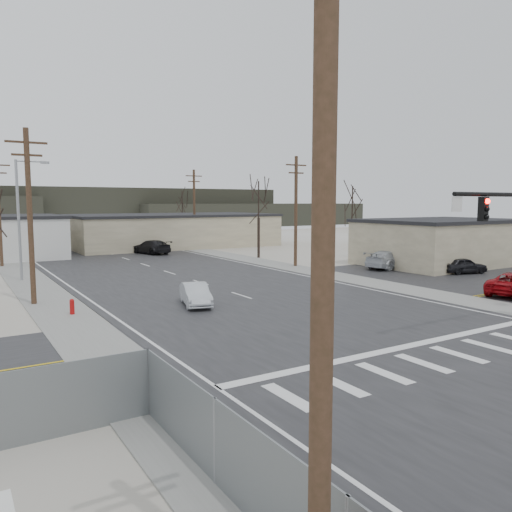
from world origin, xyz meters
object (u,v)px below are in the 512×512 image
Objects in this scene: sedan_crossing at (195,294)px; car_parked_dark_a at (464,266)px; car_far_b at (87,241)px; fire_hydrant at (72,307)px; car_parked_silver at (390,260)px; car_far_a at (151,247)px.

sedan_crossing is 0.99× the size of car_parked_dark_a.
car_far_b reaches higher than car_parked_dark_a.
car_far_b reaches higher than fire_hydrant.
car_parked_dark_a is (24.17, 0.07, 0.02)m from sedan_crossing.
fire_hydrant is 6.60m from sedan_crossing.
fire_hydrant is 30.68m from car_parked_dark_a.
car_parked_silver is at bearing -85.27° from car_far_b.
car_far_b is (3.57, 41.25, 0.14)m from sedan_crossing.
car_parked_dark_a is (30.66, -1.15, 0.24)m from fire_hydrant.
car_parked_silver is (13.67, -23.16, -0.00)m from car_far_a.
fire_hydrant is 28.18m from car_parked_silver.
sedan_crossing is 0.85× the size of car_far_b.
sedan_crossing is 0.71× the size of car_far_a.
car_far_a is at bearing 45.65° from car_parked_dark_a.
car_far_a is 13.27m from car_far_b.
car_parked_silver is at bearing 43.05° from car_parked_dark_a.
sedan_crossing reaches higher than fire_hydrant.
car_far_b reaches higher than sedan_crossing.
car_far_b is at bearing 15.83° from car_parked_silver.
car_far_a is (7.70, 28.64, 0.15)m from sedan_crossing.
sedan_crossing is at bearing 93.76° from car_parked_silver.
car_far_b is at bearing 75.90° from fire_hydrant.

